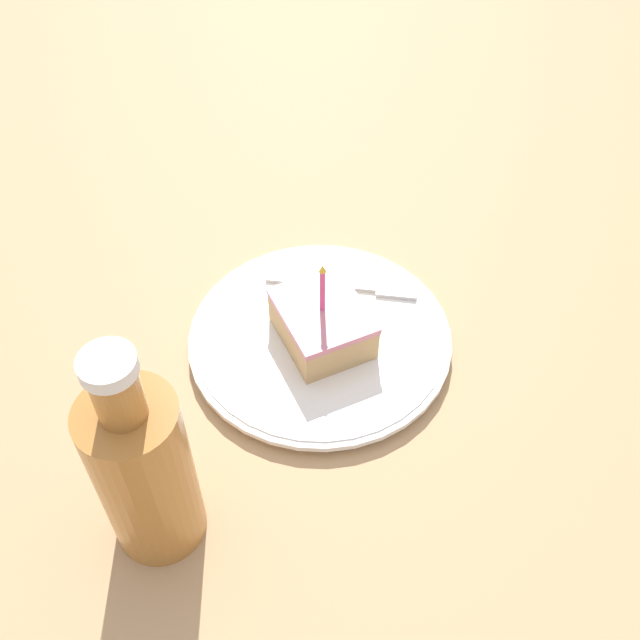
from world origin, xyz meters
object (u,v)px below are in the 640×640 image
at_px(fork, 353,286).
at_px(bottle, 144,469).
at_px(plate, 320,339).
at_px(cake_slice, 322,323).

distance_m(fork, bottle, 0.34).
relative_size(plate, fork, 1.83).
bearing_deg(bottle, plate, 31.06).
bearing_deg(cake_slice, bottle, -150.01).
relative_size(fork, bottle, 0.65).
height_order(cake_slice, bottle, bottle).
bearing_deg(bottle, cake_slice, 29.99).
height_order(fork, bottle, bottle).
bearing_deg(fork, cake_slice, -139.73).
distance_m(cake_slice, fork, 0.08).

